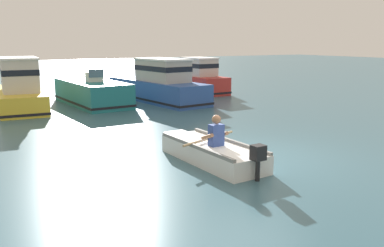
# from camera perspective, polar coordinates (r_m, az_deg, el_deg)

# --- Properties ---
(ground_plane) EXTENTS (120.00, 120.00, 0.00)m
(ground_plane) POSITION_cam_1_polar(r_m,az_deg,el_deg) (10.57, 8.64, -4.64)
(ground_plane) COLOR #386070
(rowboat_with_person) EXTENTS (1.89, 3.72, 1.19)m
(rowboat_with_person) POSITION_cam_1_polar(r_m,az_deg,el_deg) (10.04, 2.62, -3.89)
(rowboat_with_person) COLOR white
(rowboat_with_person) RESTS_ON ground
(moored_boat_yellow) EXTENTS (2.21, 5.78, 2.24)m
(moored_boat_yellow) POSITION_cam_1_polar(r_m,az_deg,el_deg) (19.19, -22.85, 4.29)
(moored_boat_yellow) COLOR gold
(moored_boat_yellow) RESTS_ON ground
(moored_boat_teal) EXTENTS (2.37, 5.28, 1.67)m
(moored_boat_teal) POSITION_cam_1_polar(r_m,az_deg,el_deg) (19.60, -13.76, 4.12)
(moored_boat_teal) COLOR #1E727A
(moored_boat_teal) RESTS_ON ground
(moored_boat_blue) EXTENTS (2.70, 6.85, 2.10)m
(moored_boat_blue) POSITION_cam_1_polar(r_m,az_deg,el_deg) (20.19, -4.75, 5.36)
(moored_boat_blue) COLOR #2D519E
(moored_boat_blue) RESTS_ON ground
(moored_boat_red) EXTENTS (1.82, 4.87, 2.00)m
(moored_boat_red) POSITION_cam_1_polar(r_m,az_deg,el_deg) (23.64, 0.59, 6.19)
(moored_boat_red) COLOR #B72D28
(moored_boat_red) RESTS_ON ground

